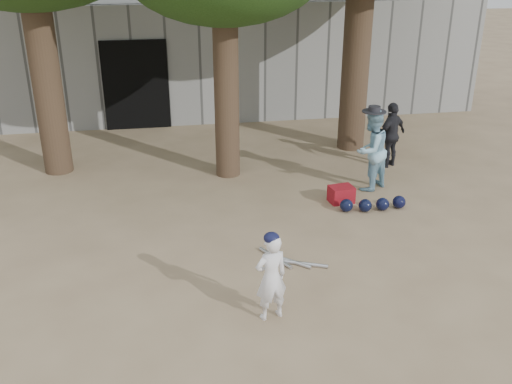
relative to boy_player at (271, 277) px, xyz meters
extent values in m
plane|color=#937C5E|center=(-0.47, 0.74, -0.57)|extent=(70.00, 70.00, 0.00)
imported|color=white|center=(0.00, 0.00, 0.00)|extent=(0.47, 0.37, 1.14)
imported|color=#85B7CE|center=(2.66, 3.72, 0.20)|extent=(0.94, 0.90, 1.54)
imported|color=black|center=(3.53, 4.82, 0.11)|extent=(0.86, 0.69, 1.36)
cube|color=maroon|center=(1.95, 3.20, -0.42)|extent=(0.46, 0.38, 0.30)
cube|color=gray|center=(-0.47, 8.74, 0.93)|extent=(16.00, 0.35, 3.00)
cube|color=black|center=(-1.67, 8.54, 0.53)|extent=(1.60, 0.08, 2.20)
cube|color=slate|center=(-0.47, 11.24, 0.93)|extent=(16.00, 5.00, 3.00)
sphere|color=black|center=(1.91, 2.79, -0.45)|extent=(0.23, 0.23, 0.23)
sphere|color=black|center=(2.23, 2.73, -0.45)|extent=(0.23, 0.23, 0.23)
sphere|color=black|center=(2.55, 2.73, -0.45)|extent=(0.23, 0.23, 0.23)
sphere|color=black|center=(2.87, 2.77, -0.45)|extent=(0.23, 0.23, 0.23)
cylinder|color=#B8B8BF|center=(0.36, 1.38, -0.54)|extent=(0.38, 0.67, 0.06)
cylinder|color=#B8B8BF|center=(0.54, 1.26, -0.54)|extent=(0.57, 0.53, 0.06)
cylinder|color=#B8B8BF|center=(0.72, 1.14, -0.54)|extent=(0.68, 0.34, 0.06)
cylinder|color=brown|center=(-3.27, 5.74, 2.18)|extent=(0.56, 0.56, 5.50)
cylinder|color=brown|center=(0.13, 4.94, 1.93)|extent=(0.48, 0.48, 5.00)
cylinder|color=brown|center=(3.13, 6.14, 2.33)|extent=(0.60, 0.60, 5.80)
camera|label=1|loc=(-1.23, -5.78, 3.65)|focal=40.00mm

